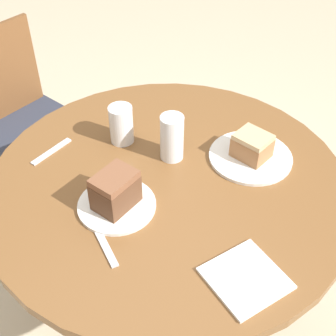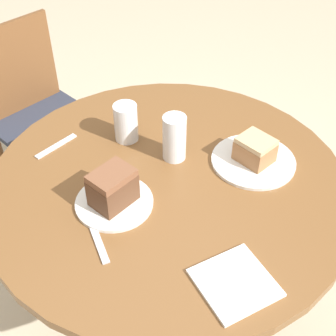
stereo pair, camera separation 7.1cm
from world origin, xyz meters
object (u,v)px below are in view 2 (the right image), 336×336
Objects in this scene: cake_slice_near at (113,188)px; glass_water at (174,140)px; plate_near at (114,202)px; plate_far at (253,161)px; cake_slice_far at (255,150)px; glass_lemonade at (126,124)px; chair at (44,119)px.

glass_water reaches higher than cake_slice_near.
plate_near and plate_far have the same top height.
cake_slice_near reaches higher than cake_slice_far.
plate_near is 0.26m from glass_water.
cake_slice_near is 0.43m from cake_slice_far.
glass_lemonade reaches higher than cake_slice_far.
cake_slice_far is at bearing -43.54° from glass_water.
cake_slice_near is at bearing 166.05° from plate_far.
plate_far is at bearing -54.15° from glass_lemonade.
plate_near is 0.29m from glass_lemonade.
cake_slice_far is (-0.00, 0.00, 0.04)m from plate_far.
plate_far is (0.23, -1.04, 0.34)m from chair.
glass_lemonade is at bearing 125.85° from cake_slice_far.
chair is 0.96m from glass_water.
chair is 1.01m from plate_near.
glass_water is at bearing 13.09° from cake_slice_near.
cake_slice_far is at bearing -86.38° from chair.
chair is 6.69× the size of cake_slice_near.
plate_near is at bearing -130.36° from glass_lemonade.
cake_slice_far is at bearing 180.00° from plate_far.
plate_near is 0.43m from plate_far.
glass_lemonade is at bearing 125.85° from plate_far.
cake_slice_near is 1.05× the size of glass_lemonade.
glass_lemonade is (0.18, 0.22, -0.01)m from cake_slice_near.
glass_lemonade is at bearing 111.35° from glass_water.
chair is 7.92× the size of cake_slice_far.
cake_slice_far is 0.23m from glass_water.
glass_water is at bearing 13.09° from plate_near.
glass_water is (0.06, -0.88, 0.39)m from chair.
plate_far is 2.03× the size of glass_lemonade.
plate_near is 0.05m from cake_slice_near.
cake_slice_near reaches higher than chair.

